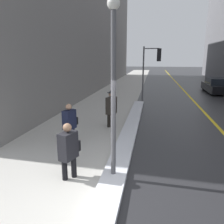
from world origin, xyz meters
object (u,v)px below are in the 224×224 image
lamp_post (113,76)px  pedestrian_in_fedora (111,107)px  traffic_light_near (153,61)px  parked_car_black (217,86)px  pedestrian_in_glasses (69,149)px  pedestrian_with_shoulder_bag (70,122)px

lamp_post → pedestrian_in_fedora: lamp_post is taller
lamp_post → traffic_light_near: 11.69m
lamp_post → parked_car_black: size_ratio=0.93×
pedestrian_in_glasses → lamp_post: bearing=117.4°
lamp_post → pedestrian_with_shoulder_bag: (-1.95, 2.09, -1.79)m
traffic_light_near → pedestrian_with_shoulder_bag: 10.16m
lamp_post → traffic_light_near: lamp_post is taller
parked_car_black → pedestrian_in_glasses: bearing=155.0°
pedestrian_in_fedora → traffic_light_near: bearing=-175.4°
pedestrian_with_shoulder_bag → pedestrian_in_fedora: 2.43m
pedestrian_in_glasses → parked_car_black: 17.81m
lamp_post → traffic_light_near: size_ratio=1.11×
traffic_light_near → pedestrian_with_shoulder_bag: traffic_light_near is taller
pedestrian_in_glasses → traffic_light_near: bearing=-171.7°
parked_car_black → traffic_light_near: bearing=126.9°
lamp_post → pedestrian_in_glasses: 2.10m
pedestrian_in_fedora → parked_car_black: size_ratio=0.37×
pedestrian_in_glasses → pedestrian_with_shoulder_bag: 2.44m
pedestrian_in_glasses → pedestrian_with_shoulder_bag: pedestrian_in_glasses is taller
lamp_post → parked_car_black: (6.55, 15.90, -1.98)m
lamp_post → pedestrian_in_glasses: lamp_post is taller
pedestrian_with_shoulder_bag → parked_car_black: size_ratio=0.32×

